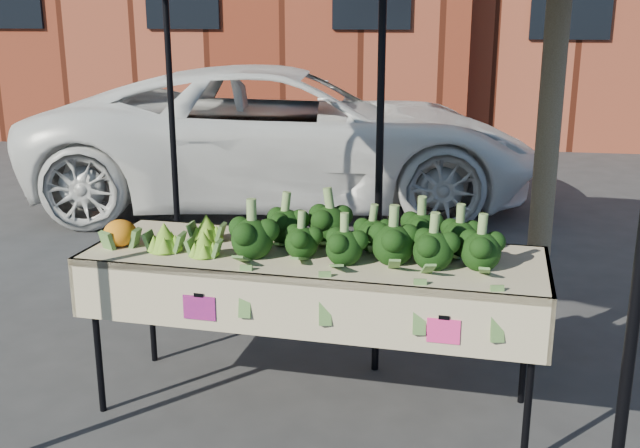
{
  "coord_description": "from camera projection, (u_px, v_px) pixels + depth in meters",
  "views": [
    {
      "loc": [
        0.62,
        -3.75,
        2.1
      ],
      "look_at": [
        -0.01,
        0.11,
        1.0
      ],
      "focal_mm": 41.76,
      "sensor_mm": 36.0,
      "label": 1
    }
  ],
  "objects": [
    {
      "name": "cauliflower_pair",
      "position": [
        120.0,
        230.0,
        3.99
      ],
      "size": [
        0.2,
        0.2,
        0.18
      ],
      "primitive_type": "ellipsoid",
      "color": "orange",
      "rests_on": "table"
    },
    {
      "name": "broccoli_heap",
      "position": [
        367.0,
        230.0,
        3.85
      ],
      "size": [
        1.37,
        0.57,
        0.26
      ],
      "primitive_type": "ellipsoid",
      "color": "black",
      "rests_on": "table"
    },
    {
      "name": "ground",
      "position": [
        318.0,
        398.0,
        4.23
      ],
      "size": [
        90.0,
        90.0,
        0.0
      ],
      "primitive_type": "plane",
      "color": "#2C2C2E"
    },
    {
      "name": "table",
      "position": [
        314.0,
        332.0,
        4.02
      ],
      "size": [
        2.45,
        0.98,
        0.9
      ],
      "color": "#C6B294",
      "rests_on": "ground"
    },
    {
      "name": "canopy",
      "position": [
        321.0,
        145.0,
        4.34
      ],
      "size": [
        3.16,
        3.16,
        2.74
      ],
      "primitive_type": null,
      "color": "black",
      "rests_on": "ground"
    },
    {
      "name": "street_tree",
      "position": [
        557.0,
        24.0,
        4.25
      ],
      "size": [
        2.08,
        2.08,
        4.1
      ],
      "primitive_type": null,
      "color": "#1E4C14",
      "rests_on": "ground"
    },
    {
      "name": "romanesco_cluster",
      "position": [
        191.0,
        229.0,
        3.97
      ],
      "size": [
        0.43,
        0.47,
        0.2
      ],
      "primitive_type": "ellipsoid",
      "color": "#94C037",
      "rests_on": "table"
    }
  ]
}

